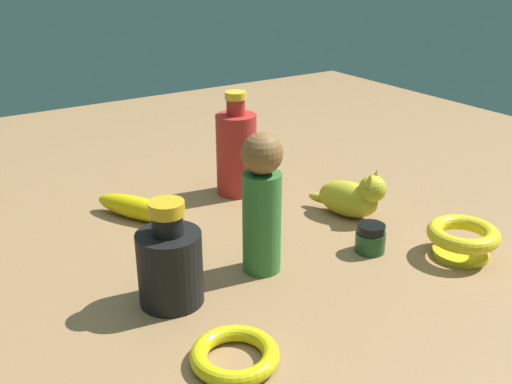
{
  "coord_description": "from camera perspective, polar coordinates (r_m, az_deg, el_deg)",
  "views": [
    {
      "loc": [
        -0.7,
        0.46,
        0.44
      ],
      "look_at": [
        0.0,
        0.0,
        0.09
      ],
      "focal_mm": 41.66,
      "sensor_mm": 36.0,
      "label": 1
    }
  ],
  "objects": [
    {
      "name": "cat_figurine",
      "position": [
        1.03,
        9.17,
        -0.34
      ],
      "size": [
        0.14,
        0.09,
        0.09
      ],
      "color": "gold",
      "rests_on": "ground"
    },
    {
      "name": "bottle_tall",
      "position": [
        1.11,
        -1.9,
        3.91
      ],
      "size": [
        0.08,
        0.08,
        0.19
      ],
      "color": "#B12623",
      "rests_on": "ground"
    },
    {
      "name": "bangle",
      "position": [
        0.69,
        -2.06,
        -15.38
      ],
      "size": [
        0.1,
        0.1,
        0.02
      ],
      "primitive_type": "torus",
      "color": "gold",
      "rests_on": "ground"
    },
    {
      "name": "bottle_short",
      "position": [
        0.78,
        -8.26,
        -6.76
      ],
      "size": [
        0.09,
        0.09,
        0.14
      ],
      "color": "black",
      "rests_on": "ground"
    },
    {
      "name": "nail_polish_jar",
      "position": [
        0.93,
        10.93,
        -4.38
      ],
      "size": [
        0.05,
        0.05,
        0.04
      ],
      "color": "#204722",
      "rests_on": "ground"
    },
    {
      "name": "banana",
      "position": [
        1.04,
        -11.34,
        -1.5
      ],
      "size": [
        0.17,
        0.12,
        0.04
      ],
      "primitive_type": "ellipsoid",
      "rotation": [
        0.0,
        0.0,
        0.51
      ],
      "color": "yellow",
      "rests_on": "ground"
    },
    {
      "name": "ground",
      "position": [
        0.94,
        -0.0,
        -4.93
      ],
      "size": [
        2.0,
        2.0,
        0.0
      ],
      "primitive_type": "plane",
      "color": "#936D47"
    },
    {
      "name": "bowl",
      "position": [
        0.95,
        19.22,
        -4.18
      ],
      "size": [
        0.11,
        0.11,
        0.05
      ],
      "color": "gold",
      "rests_on": "ground"
    },
    {
      "name": "person_figure_adult",
      "position": [
        0.83,
        0.57,
        -1.03
      ],
      "size": [
        0.07,
        0.07,
        0.21
      ],
      "color": "#337233",
      "rests_on": "ground"
    }
  ]
}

